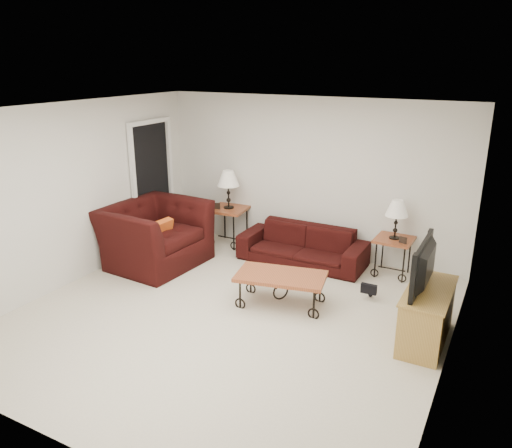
{
  "coord_description": "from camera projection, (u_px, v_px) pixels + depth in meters",
  "views": [
    {
      "loc": [
        2.88,
        -4.71,
        3.03
      ],
      "look_at": [
        0.0,
        0.7,
        1.0
      ],
      "focal_mm": 35.11,
      "sensor_mm": 36.0,
      "label": 1
    }
  ],
  "objects": [
    {
      "name": "ground",
      "position": [
        229.0,
        316.0,
        6.19
      ],
      "size": [
        5.0,
        5.0,
        0.0
      ],
      "primitive_type": "plane",
      "color": "beige",
      "rests_on": "ground"
    },
    {
      "name": "wall_back",
      "position": [
        310.0,
        177.0,
        7.89
      ],
      "size": [
        5.0,
        0.02,
        2.5
      ],
      "primitive_type": "cube",
      "color": "silver",
      "rests_on": "ground"
    },
    {
      "name": "wall_front",
      "position": [
        53.0,
        312.0,
        3.7
      ],
      "size": [
        5.0,
        0.02,
        2.5
      ],
      "primitive_type": "cube",
      "color": "silver",
      "rests_on": "ground"
    },
    {
      "name": "wall_left",
      "position": [
        73.0,
        194.0,
        6.91
      ],
      "size": [
        0.02,
        5.0,
        2.5
      ],
      "primitive_type": "cube",
      "color": "silver",
      "rests_on": "ground"
    },
    {
      "name": "wall_right",
      "position": [
        456.0,
        259.0,
        4.68
      ],
      "size": [
        0.02,
        5.0,
        2.5
      ],
      "primitive_type": "cube",
      "color": "silver",
      "rests_on": "ground"
    },
    {
      "name": "ceiling",
      "position": [
        226.0,
        110.0,
        5.4
      ],
      "size": [
        5.0,
        5.0,
        0.0
      ],
      "primitive_type": "plane",
      "color": "white",
      "rests_on": "wall_back"
    },
    {
      "name": "doorway",
      "position": [
        152.0,
        185.0,
        8.35
      ],
      "size": [
        0.08,
        0.94,
        2.04
      ],
      "primitive_type": "cube",
      "color": "black",
      "rests_on": "ground"
    },
    {
      "name": "sofa",
      "position": [
        302.0,
        245.0,
        7.74
      ],
      "size": [
        1.95,
        0.76,
        0.57
      ],
      "primitive_type": "imported",
      "color": "black",
      "rests_on": "ground"
    },
    {
      "name": "side_table_left",
      "position": [
        229.0,
        226.0,
        8.52
      ],
      "size": [
        0.65,
        0.65,
        0.64
      ],
      "primitive_type": "cube",
      "rotation": [
        0.0,
        0.0,
        0.12
      ],
      "color": "#9C4527",
      "rests_on": "ground"
    },
    {
      "name": "side_table_right",
      "position": [
        393.0,
        257.0,
        7.29
      ],
      "size": [
        0.54,
        0.54,
        0.57
      ],
      "primitive_type": "cube",
      "rotation": [
        0.0,
        0.0,
        -0.03
      ],
      "color": "#9C4527",
      "rests_on": "ground"
    },
    {
      "name": "lamp_left",
      "position": [
        228.0,
        190.0,
        8.32
      ],
      "size": [
        0.4,
        0.4,
        0.64
      ],
      "primitive_type": null,
      "rotation": [
        0.0,
        0.0,
        0.12
      ],
      "color": "black",
      "rests_on": "side_table_left"
    },
    {
      "name": "lamp_right",
      "position": [
        396.0,
        220.0,
        7.11
      ],
      "size": [
        0.33,
        0.33,
        0.57
      ],
      "primitive_type": null,
      "rotation": [
        0.0,
        0.0,
        -0.03
      ],
      "color": "black",
      "rests_on": "side_table_right"
    },
    {
      "name": "photo_frame_left",
      "position": [
        216.0,
        206.0,
        8.34
      ],
      "size": [
        0.13,
        0.05,
        0.11
      ],
      "primitive_type": "cube",
      "rotation": [
        0.0,
        0.0,
        0.29
      ],
      "color": "black",
      "rests_on": "side_table_left"
    },
    {
      "name": "photo_frame_right",
      "position": [
        403.0,
        240.0,
        6.99
      ],
      "size": [
        0.11,
        0.04,
        0.1
      ],
      "primitive_type": "cube",
      "rotation": [
        0.0,
        0.0,
        -0.24
      ],
      "color": "black",
      "rests_on": "side_table_right"
    },
    {
      "name": "coffee_table",
      "position": [
        281.0,
        290.0,
        6.42
      ],
      "size": [
        1.23,
        0.82,
        0.42
      ],
      "primitive_type": "cube",
      "rotation": [
        0.0,
        0.0,
        0.2
      ],
      "color": "#9C4527",
      "rests_on": "ground"
    },
    {
      "name": "armchair",
      "position": [
        155.0,
        235.0,
        7.65
      ],
      "size": [
        1.36,
        1.53,
        0.94
      ],
      "primitive_type": "imported",
      "rotation": [
        0.0,
        0.0,
        1.5
      ],
      "color": "black",
      "rests_on": "ground"
    },
    {
      "name": "throw_pillow",
      "position": [
        160.0,
        234.0,
        7.52
      ],
      "size": [
        0.14,
        0.43,
        0.43
      ],
      "primitive_type": "cube",
      "rotation": [
        0.0,
        0.0,
        1.5
      ],
      "color": "#CE4A1A",
      "rests_on": "armchair"
    },
    {
      "name": "tv_stand",
      "position": [
        427.0,
        316.0,
        5.56
      ],
      "size": [
        0.44,
        1.06,
        0.63
      ],
      "primitive_type": "cube",
      "color": "#AE8840",
      "rests_on": "ground"
    },
    {
      "name": "television",
      "position": [
        431.0,
        266.0,
        5.38
      ],
      "size": [
        0.12,
        0.95,
        0.55
      ],
      "primitive_type": "imported",
      "rotation": [
        0.0,
        0.0,
        -1.57
      ],
      "color": "black",
      "rests_on": "tv_stand"
    },
    {
      "name": "backpack",
      "position": [
        371.0,
        283.0,
        6.62
      ],
      "size": [
        0.32,
        0.24,
        0.41
      ],
      "primitive_type": "ellipsoid",
      "rotation": [
        0.0,
        0.0,
        -0.0
      ],
      "color": "black",
      "rests_on": "ground"
    }
  ]
}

